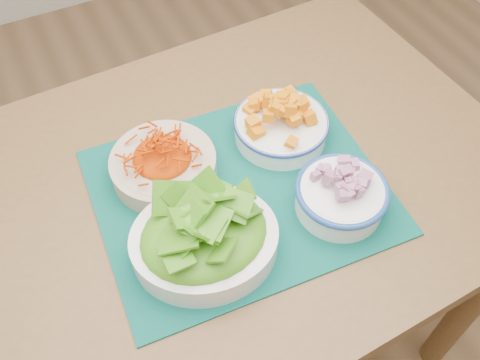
% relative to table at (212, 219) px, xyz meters
% --- Properties ---
extents(table, '(1.16, 0.80, 0.75)m').
position_rel_table_xyz_m(table, '(0.00, 0.00, 0.00)').
color(table, brown).
rests_on(table, ground).
extents(placemat, '(0.51, 0.43, 0.00)m').
position_rel_table_xyz_m(placemat, '(0.04, -0.04, 0.11)').
color(placemat, '#02352F').
rests_on(placemat, table).
extents(carrot_bowl, '(0.23, 0.23, 0.07)m').
position_rel_table_xyz_m(carrot_bowl, '(-0.06, 0.06, 0.14)').
color(carrot_bowl, beige).
rests_on(carrot_bowl, placemat).
extents(squash_bowl, '(0.22, 0.22, 0.09)m').
position_rel_table_xyz_m(squash_bowl, '(0.16, 0.04, 0.15)').
color(squash_bowl, white).
rests_on(squash_bowl, placemat).
extents(lettuce_bowl, '(0.27, 0.25, 0.10)m').
position_rel_table_xyz_m(lettuce_bowl, '(-0.06, -0.12, 0.16)').
color(lettuce_bowl, white).
rests_on(lettuce_bowl, placemat).
extents(onion_bowl, '(0.16, 0.16, 0.08)m').
position_rel_table_xyz_m(onion_bowl, '(0.17, -0.14, 0.15)').
color(onion_bowl, white).
rests_on(onion_bowl, placemat).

